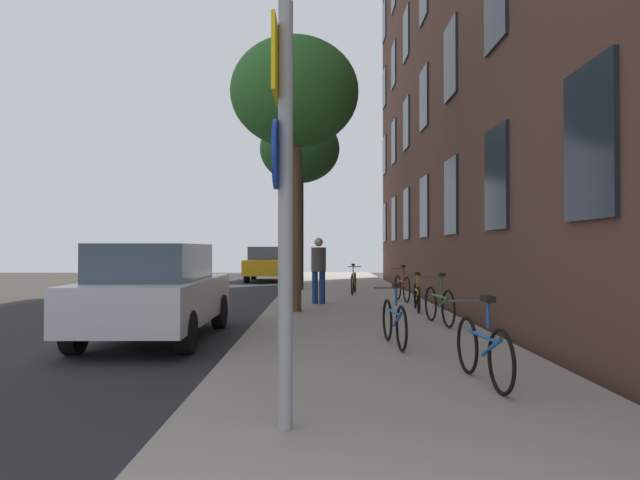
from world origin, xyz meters
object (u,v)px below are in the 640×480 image
Objects in this scene: bicycle_1 at (393,321)px; bicycle_2 at (438,304)px; bicycle_3 at (416,296)px; car_0 at (155,291)px; sign_post at (282,182)px; bicycle_4 at (401,287)px; bicycle_0 at (482,349)px; traffic_light at (298,213)px; pedestrian_0 at (317,266)px; tree_near at (293,95)px; bicycle_5 at (352,282)px; tree_far at (298,150)px; car_1 at (267,263)px.

bicycle_1 is 0.97× the size of bicycle_2.
car_0 is (-5.00, -3.55, 0.38)m from bicycle_3.
sign_post is 2.04× the size of bicycle_4.
bicycle_0 reaches higher than bicycle_1.
traffic_light is 2.29× the size of pedestrian_0.
bicycle_0 is 2.48m from bicycle_1.
bicycle_4 is at bearing 49.93° from car_0.
bicycle_1 is 0.98× the size of bicycle_3.
car_0 is at bearing -122.36° from tree_near.
bicycle_1 is at bearing -80.11° from pedestrian_0.
tree_near is (0.16, -6.99, 2.29)m from traffic_light.
traffic_light is at bearing 97.70° from pedestrian_0.
bicycle_0 is 0.96× the size of bicycle_4.
bicycle_1 is 4.08m from car_0.
bicycle_4 is at bearing 81.03° from bicycle_1.
tree_far is at bearing 115.05° from bicycle_5.
sign_post is 17.73m from tree_far.
bicycle_2 is 4.80m from bicycle_4.
bicycle_4 reaches higher than bicycle_1.
tree_far is 3.81× the size of pedestrian_0.
bicycle_3 is at bearing 35.31° from car_0.
traffic_light is at bearing 78.99° from car_0.
tree_near is 3.71× the size of bicycle_2.
bicycle_3 is (0.50, 7.20, -0.02)m from bicycle_0.
sign_post is 22.95m from car_1.
bicycle_5 is (-1.18, 4.80, 0.03)m from bicycle_3.
pedestrian_0 reaches higher than car_1.
bicycle_5 is at bearing -64.95° from tree_far.
car_0 is at bearing 140.98° from bicycle_0.
tree_far is at bearing 98.95° from bicycle_0.
sign_post is 2.09× the size of bicycle_1.
bicycle_1 is 9.60m from bicycle_5.
tree_near is at bearing 140.91° from bicycle_2.
pedestrian_0 is (-2.27, 1.70, 0.63)m from bicycle_3.
pedestrian_0 is at bearing 72.97° from tree_near.
pedestrian_0 is 5.92m from car_0.
traffic_light is 0.91× the size of car_1.
bicycle_0 is (2.50, -15.90, -4.81)m from tree_far.
tree_near is 6.79m from bicycle_1.
bicycle_1 is (1.68, -4.71, -4.60)m from tree_near.
sign_post reaches higher than car_1.
bicycle_1 is at bearing -70.37° from tree_near.
tree_far is 13.19m from car_0.
bicycle_2 is 4.73m from pedestrian_0.
pedestrian_0 is 0.39× the size of car_0.
car_0 reaches higher than bicycle_4.
tree_near is 3.79× the size of bicycle_5.
bicycle_1 is 0.38× the size of car_1.
sign_post is at bearing -88.09° from tree_near.
traffic_light is 5.52m from pedestrian_0.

